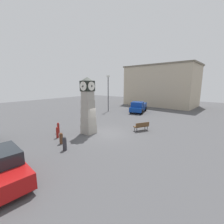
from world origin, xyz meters
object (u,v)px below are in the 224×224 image
at_px(bench, 142,126).
at_px(bollard_mid_row, 57,132).
at_px(pickup_truck, 139,107).
at_px(bollard_near_tower, 58,128).
at_px(clock_tower, 88,107).
at_px(bollard_far_row, 61,138).
at_px(street_lamp_near_road, 108,91).
at_px(car_by_building, 2,168).
at_px(bollard_end_row, 65,143).

bearing_deg(bench, bollard_mid_row, -129.04).
bearing_deg(pickup_truck, bollard_near_tower, -95.15).
height_order(clock_tower, bollard_far_row, clock_tower).
xyz_separation_m(bollard_near_tower, street_lamp_near_road, (-3.32, 12.24, 3.05)).
relative_size(bench, street_lamp_near_road, 0.27).
bearing_deg(bollard_near_tower, clock_tower, 34.73).
xyz_separation_m(bollard_far_row, bench, (3.72, 6.97, 0.06)).
distance_m(car_by_building, pickup_truck, 21.05).
bearing_deg(clock_tower, car_by_building, -75.27).
distance_m(pickup_truck, street_lamp_near_road, 5.88).
distance_m(bollard_end_row, car_by_building, 4.15).
bearing_deg(street_lamp_near_road, bench, -35.06).
xyz_separation_m(bollard_far_row, pickup_truck, (-1.23, 16.15, 0.46)).
relative_size(clock_tower, pickup_truck, 1.02).
height_order(bollard_mid_row, bollard_end_row, bollard_end_row).
xyz_separation_m(bollard_end_row, car_by_building, (0.72, -4.08, 0.31)).
distance_m(bollard_mid_row, bollard_end_row, 2.93).
height_order(clock_tower, street_lamp_near_road, street_lamp_near_road).
distance_m(clock_tower, bollard_far_row, 3.81).
height_order(bench, street_lamp_near_road, street_lamp_near_road).
bearing_deg(pickup_truck, car_by_building, -81.25).
bearing_deg(bollard_near_tower, bench, 41.24).
xyz_separation_m(clock_tower, bollard_end_row, (1.34, -3.76, -2.06)).
relative_size(bollard_mid_row, bollard_far_row, 1.08).
distance_m(bollard_mid_row, pickup_truck, 15.54).
bearing_deg(bollard_end_row, bollard_far_row, 155.06).
height_order(bollard_end_row, bench, bollard_end_row).
height_order(bollard_near_tower, bollard_end_row, bollard_near_tower).
height_order(bollard_far_row, car_by_building, car_by_building).
relative_size(clock_tower, street_lamp_near_road, 0.87).
relative_size(bollard_end_row, car_by_building, 0.26).
bearing_deg(bollard_near_tower, bollard_mid_row, -37.26).
relative_size(clock_tower, car_by_building, 1.36).
height_order(bollard_mid_row, bench, bollard_mid_row).
xyz_separation_m(car_by_building, pickup_truck, (-3.20, 20.80, 0.10)).
bearing_deg(pickup_truck, bollard_mid_row, -90.74).
relative_size(bollard_mid_row, car_by_building, 0.25).
xyz_separation_m(bollard_mid_row, bench, (5.16, 6.36, 0.02)).
relative_size(bollard_far_row, car_by_building, 0.23).
bearing_deg(street_lamp_near_road, car_by_building, -66.87).
bearing_deg(clock_tower, bollard_far_row, -88.34).
distance_m(bollard_end_row, pickup_truck, 16.91).
distance_m(bollard_far_row, bollard_end_row, 1.37).
xyz_separation_m(clock_tower, street_lamp_near_road, (-5.79, 10.53, 1.00)).
bearing_deg(pickup_truck, bollard_end_row, -81.57).
distance_m(bollard_near_tower, car_by_building, 7.62).
height_order(bollard_near_tower, street_lamp_near_road, street_lamp_near_road).
distance_m(bench, street_lamp_near_road, 12.12).
height_order(car_by_building, bench, car_by_building).
relative_size(bollard_end_row, street_lamp_near_road, 0.17).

